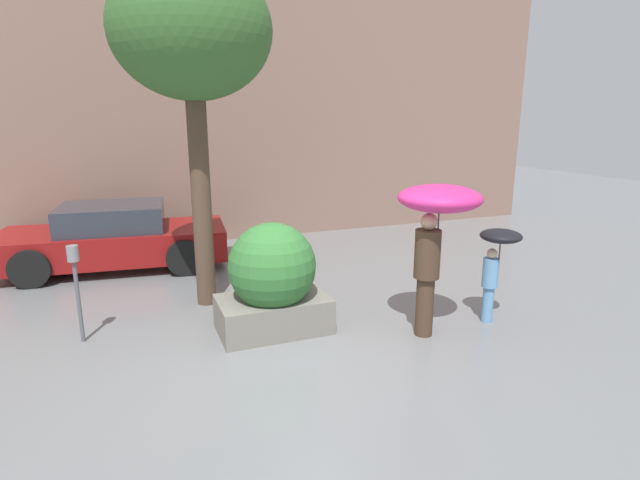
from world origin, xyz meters
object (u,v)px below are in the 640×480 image
person_child (497,254)px  parked_car_near (115,238)px  planter_box (273,280)px  street_tree (192,35)px  parking_meter (75,274)px  person_adult (437,216)px

person_child → parked_car_near: person_child is taller
planter_box → parked_car_near: size_ratio=0.35×
person_child → street_tree: (-3.64, 2.24, 2.93)m
parking_meter → planter_box: bearing=-13.3°
planter_box → person_adult: 2.30m
parked_car_near → street_tree: street_tree is taller
person_adult → person_child: 1.19m
person_adult → parking_meter: bearing=157.1°
planter_box → street_tree: (-0.68, 1.38, 3.21)m
person_adult → parked_car_near: size_ratio=0.47×
person_adult → parked_car_near: 6.29m
person_child → street_tree: bearing=176.6°
person_adult → parking_meter: (-4.34, 1.42, -0.69)m
person_child → planter_box: bearing=-167.9°
planter_box → person_child: 3.09m
parked_car_near → street_tree: bearing=-146.9°
street_tree → parking_meter: (-1.72, -0.82, -3.01)m
person_adult → street_tree: 4.16m
planter_box → person_child: size_ratio=1.11×
person_adult → person_child: (1.02, 0.01, -0.61)m
planter_box → parking_meter: planter_box is taller
parked_car_near → person_adult: bearing=-134.8°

